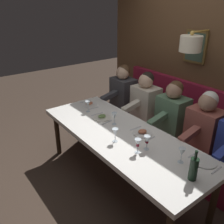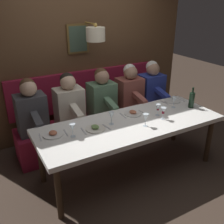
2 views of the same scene
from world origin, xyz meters
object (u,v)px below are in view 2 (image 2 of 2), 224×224
Objects in this scene: diner_nearest at (151,86)px; wine_glass_1 at (163,111)px; diner_middle at (102,95)px; wine_glass_0 at (158,107)px; wine_glass_3 at (72,127)px; wine_glass_5 at (111,116)px; wine_bottle at (192,100)px; diner_far at (69,102)px; wine_glass_4 at (146,117)px; diner_near at (130,90)px; diner_farthest at (31,109)px; wine_glass_2 at (174,100)px; dining_table at (131,127)px.

diner_nearest is 1.15m from wine_glass_1.
wine_glass_0 is (-0.88, -0.39, 0.04)m from diner_middle.
wine_glass_5 is (0.06, -0.54, 0.00)m from wine_glass_3.
wine_glass_1 is (-0.12, 0.01, -0.00)m from wine_glass_0.
wine_bottle is (-0.89, -0.99, 0.04)m from diner_middle.
diner_far reaches higher than wine_glass_4.
diner_near and diner_middle have the same top height.
diner_farthest reaches higher than wine_glass_0.
diner_farthest is 4.82× the size of wine_glass_4.
diner_near is 4.82× the size of wine_glass_3.
wine_bottle is at bearing -79.97° from wine_glass_4.
diner_nearest is at bearing -40.05° from wine_glass_4.
diner_near is 4.82× the size of wine_glass_2.
diner_farthest is at bearing 90.00° from diner_middle.
diner_far reaches higher than wine_glass_1.
diner_far is at bearing 29.71° from wine_glass_4.
diner_middle reaches higher than wine_glass_3.
diner_far is at bearing 90.00° from diner_middle.
diner_farthest is at bearing 47.41° from wine_glass_4.
diner_nearest is (0.88, -0.99, 0.14)m from dining_table.
diner_near is 1.58m from wine_glass_3.
wine_glass_2 and wine_glass_5 have the same top height.
wine_bottle is at bearing -120.23° from diner_far.
diner_near is 0.88m from wine_glass_0.
wine_glass_0 is at bearing -120.75° from diner_farthest.
diner_far is at bearing 90.00° from diner_nearest.
dining_table is 8.01× the size of wine_bottle.
wine_glass_1 and wine_glass_5 have the same top height.
diner_farthest is 1.71m from wine_glass_0.
wine_glass_3 reaches higher than dining_table.
wine_glass_4 is at bearing -176.52° from diner_middle.
wine_glass_3 is (0.13, 1.19, 0.00)m from wine_glass_1.
diner_far is 1.21m from wine_glass_4.
wine_glass_4 is 1.00× the size of wine_glass_5.
diner_farthest is 4.82× the size of wine_glass_3.
wine_glass_1 is 1.00× the size of wine_glass_4.
wine_glass_5 is (0.08, 0.24, 0.18)m from dining_table.
wine_glass_2 is at bearing -88.21° from wine_glass_5.
dining_table is 3.04× the size of diner_nearest.
wine_bottle is at bearing -118.08° from wine_glass_2.
diner_nearest is at bearing -48.17° from dining_table.
diner_far is 4.82× the size of wine_glass_1.
diner_near is at bearing 28.47° from wine_bottle.
diner_farthest is at bearing 17.07° from wine_glass_3.
diner_near reaches higher than wine_glass_0.
wine_glass_1 is at bearing -124.36° from diner_farthest.
diner_nearest is at bearing -32.40° from wine_glass_0.
wine_glass_2 is at bearing -81.99° from dining_table.
wine_glass_2 is at bearing -86.54° from wine_glass_3.
diner_middle is at bearing -90.00° from diner_far.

